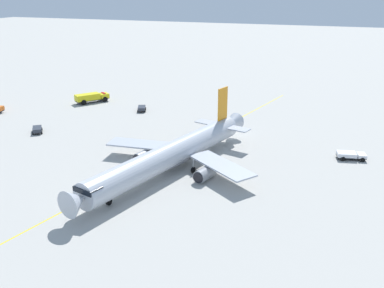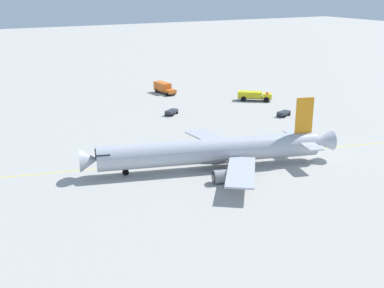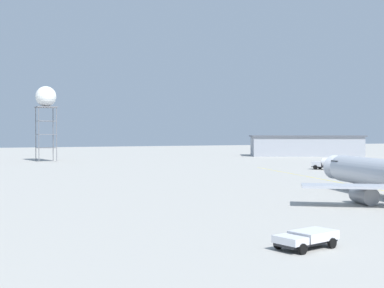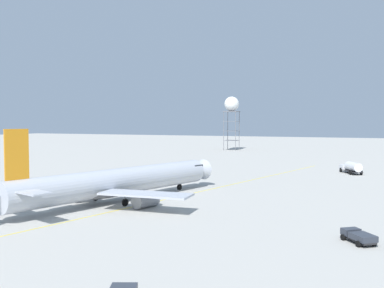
% 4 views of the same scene
% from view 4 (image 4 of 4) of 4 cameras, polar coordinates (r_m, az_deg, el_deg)
% --- Properties ---
extents(ground_plane, '(600.00, 600.00, 0.00)m').
position_cam_4_polar(ground_plane, '(65.00, -10.48, -8.21)').
color(ground_plane, '#ADAAA3').
extents(airliner_main, '(29.78, 44.00, 11.67)m').
position_cam_4_polar(airliner_main, '(68.03, -10.02, -5.16)').
color(airliner_main, '#B2B7C1').
rests_on(airliner_main, ground_plane).
extents(fuel_tanker_truck, '(5.88, 8.26, 2.87)m').
position_cam_4_polar(fuel_tanker_truck, '(110.26, 20.55, -2.93)').
color(fuel_tanker_truck, '#232326').
rests_on(fuel_tanker_truck, ground_plane).
extents(baggage_truck_truck, '(3.81, 4.16, 1.22)m').
position_cam_4_polar(baggage_truck_truck, '(48.42, 21.34, -11.40)').
color(baggage_truck_truck, '#232326').
rests_on(baggage_truck_truck, ground_plane).
extents(radar_tower, '(6.44, 6.44, 23.63)m').
position_cam_4_polar(radar_tower, '(190.05, 5.32, 5.08)').
color(radar_tower, slate).
rests_on(radar_tower, ground_plane).
extents(taxiway_centreline, '(30.86, 130.71, 0.01)m').
position_cam_4_polar(taxiway_centreline, '(68.74, -4.28, -7.55)').
color(taxiway_centreline, yellow).
rests_on(taxiway_centreline, ground_plane).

